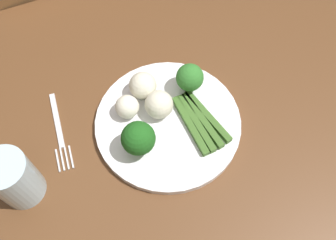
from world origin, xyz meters
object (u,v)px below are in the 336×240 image
Objects in this scene: chair at (82,29)px; cauliflower_front_left at (159,105)px; broccoli_right at (138,139)px; plate at (168,123)px; asparagus_bundle at (199,121)px; broccoli_back_right at (190,78)px; cauliflower_left at (127,107)px; water_glass at (14,179)px; fork at (59,132)px; dining_table at (183,167)px; cauliflower_near_fork at (143,86)px.

cauliflower_front_left is at bearing 90.16° from chair.
plate is at bearing -154.90° from broccoli_right.
asparagus_bundle is 2.08× the size of broccoli_back_right.
cauliflower_left is at bearing -36.50° from plate.
water_glass reaches higher than broccoli_back_right.
broccoli_back_right is 0.13m from cauliflower_left.
broccoli_right is 0.21m from water_glass.
cauliflower_front_left reaches higher than asparagus_bundle.
asparagus_bundle is 0.80× the size of fork.
water_glass is (0.27, 0.05, 0.01)m from cauliflower_front_left.
broccoli_back_right reaches higher than asparagus_bundle.
broccoli_back_right reaches higher than cauliflower_left.
plate reaches higher than dining_table.
water_glass reaches higher than plate.
chair is 13.65× the size of broccoli_back_right.
broccoli_back_right is 1.45× the size of cauliflower_left.
broccoli_right is (0.12, 0.01, 0.04)m from asparagus_bundle.
asparagus_bundle is 0.08m from broccoli_back_right.
broccoli_back_right is 1.21× the size of cauliflower_front_left.
dining_table is at bearing -63.92° from asparagus_bundle.
dining_table is 17.57× the size of broccoli_back_right.
dining_table is 15.39× the size of broccoli_right.
cauliflower_near_fork is (0.07, -0.10, 0.02)m from asparagus_bundle.
broccoli_back_right is at bearing -148.14° from broccoli_right.
broccoli_right is at bearing 83.65° from chair.
broccoli_back_right is (-0.13, 0.50, 0.33)m from chair.
asparagus_bundle is at bearing 154.64° from plate.
dining_table is 0.20m from cauliflower_left.
cauliflower_left is (0.13, 0.01, -0.01)m from broccoli_back_right.
broccoli_back_right is 0.08m from cauliflower_front_left.
cauliflower_near_fork reaches higher than asparagus_bundle.
chair is at bearing -82.56° from dining_table.
asparagus_bundle is 0.08m from cauliflower_front_left.
water_glass is at bearing 17.07° from cauliflower_left.
chair is 0.57m from fork.
cauliflower_near_fork reaches higher than dining_table.
chair is 3.21× the size of plate.
cauliflower_near_fork is 0.48× the size of water_glass.
chair is 5.24× the size of fork.
broccoli_right reaches higher than cauliflower_near_fork.
plate is 4.25× the size of broccoli_back_right.
cauliflower_near_fork is 0.05m from cauliflower_left.
fork is (0.24, -0.09, -0.02)m from asparagus_bundle.
asparagus_bundle is (-0.05, 0.02, 0.01)m from plate.
water_glass is (0.21, -0.01, -0.00)m from broccoli_right.
broccoli_back_right is at bearing 92.21° from fork.
chair is 0.62m from cauliflower_front_left.
asparagus_bundle is 2.51× the size of cauliflower_front_left.
cauliflower_near_fork is at bearing -15.98° from broccoli_back_right.
plate is 2.51× the size of water_glass.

